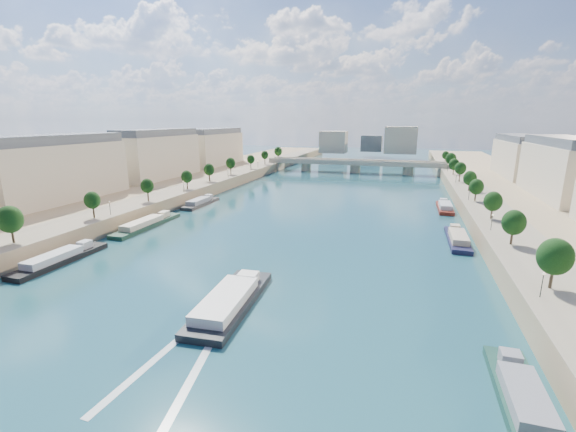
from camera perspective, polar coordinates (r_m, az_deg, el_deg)
The scene contains 16 objects.
ground at distance 128.73m, azimuth 2.75°, elevation -0.60°, with size 700.00×700.00×0.00m, color #0E2E3E.
quay_left at distance 161.22m, azimuth -22.89°, elevation 2.21°, with size 44.00×520.00×5.00m, color #9E8460.
quay_right at distance 131.18m, azimuth 34.90°, elevation -1.78°, with size 44.00×520.00×5.00m, color #9E8460.
pave_left at distance 151.64m, azimuth -18.61°, elevation 2.88°, with size 14.00×520.00×0.10m, color gray.
pave_right at distance 126.65m, azimuth 28.63°, elevation -0.24°, with size 14.00×520.00×0.10m, color gray.
trees_left at distance 151.21m, azimuth -17.71°, elevation 5.01°, with size 4.80×268.80×8.26m.
trees_right at distance 134.84m, azimuth 27.27°, elevation 3.07°, with size 4.80×268.80×8.26m.
lamps_left at distance 140.60m, azimuth -19.54°, elevation 3.10°, with size 0.36×200.36×4.28m.
lamps_right at distance 130.04m, azimuth 26.42°, elevation 1.59°, with size 0.36×200.36×4.28m.
buildings_left at distance 176.69m, azimuth -24.13°, elevation 7.63°, with size 16.00×226.00×23.20m.
skyline at distance 341.82m, azimuth 12.64°, elevation 10.75°, with size 79.00×42.00×22.00m.
bridge at distance 248.23m, azimuth 9.94°, elevation 7.52°, with size 112.00×12.00×8.15m.
tour_barge at distance 71.48m, azimuth -8.55°, elevation -12.37°, with size 9.23×26.94×3.69m.
wake at distance 59.47m, azimuth -15.81°, elevation -19.76°, with size 10.75×26.03×0.04m.
moored_barges_left at distance 105.70m, azimuth -30.43°, elevation -5.43°, with size 5.00×152.55×3.60m.
moored_barges_right at distance 83.51m, azimuth 26.35°, elevation -9.84°, with size 5.00×164.75×3.60m.
Camera 1 is at (30.50, -20.73, 32.65)m, focal length 24.00 mm.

